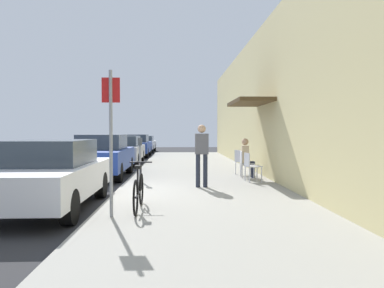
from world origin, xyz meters
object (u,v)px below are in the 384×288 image
object	(u,v)px
parked_car_3	(136,145)
cafe_chair_2	(241,160)
parked_car_0	(50,174)
parked_car_4	(143,144)
street_sign	(111,131)
cafe_chair_1	(245,162)
parked_car_2	(123,150)
cafe_chair_0	(251,165)
bicycle_0	(139,192)
parked_car_1	(102,156)
seated_patron_1	(247,157)
parking_meter	(140,156)
pedestrian_standing	(202,151)

from	to	relation	value
parked_car_3	cafe_chair_2	xyz separation A→B (m)	(4.90, -11.47, -0.12)
parked_car_0	cafe_chair_2	distance (m)	7.07
parked_car_4	street_sign	xyz separation A→B (m)	(1.50, -23.23, 0.96)
street_sign	cafe_chair_1	size ratio (longest dim) A/B	2.99
parked_car_2	parked_car_4	distance (m)	11.21
cafe_chair_0	street_sign	bearing A→B (deg)	-126.62
bicycle_0	cafe_chair_0	xyz separation A→B (m)	(2.97, 4.03, 0.14)
parked_car_3	bicycle_0	size ratio (longest dim) A/B	2.57
street_sign	cafe_chair_2	world-z (taller)	street_sign
parked_car_2	parked_car_1	bearing A→B (deg)	-90.00
bicycle_0	parked_car_0	bearing A→B (deg)	159.13
parked_car_0	parked_car_4	size ratio (longest dim) A/B	1.00
parked_car_3	seated_patron_1	xyz separation A→B (m)	(4.96, -12.28, 0.07)
parking_meter	cafe_chair_1	bearing A→B (deg)	13.56
parked_car_0	parked_car_3	world-z (taller)	parked_car_0
parked_car_0	cafe_chair_1	distance (m)	6.51
parking_meter	street_sign	size ratio (longest dim) A/B	0.51
parking_meter	pedestrian_standing	xyz separation A→B (m)	(1.79, -1.26, 0.23)
cafe_chair_1	street_sign	bearing A→B (deg)	-121.43
parked_car_2	cafe_chair_2	bearing A→B (deg)	-49.12
parking_meter	cafe_chair_2	bearing A→B (deg)	25.73
parked_car_4	cafe_chair_1	bearing A→B (deg)	-74.52
parking_meter	street_sign	distance (m)	4.81
parking_meter	pedestrian_standing	bearing A→B (deg)	-35.24
cafe_chair_0	parking_meter	bearing A→B (deg)	176.93
cafe_chair_2	parked_car_3	bearing A→B (deg)	113.13
parked_car_0	parked_car_1	distance (m)	5.55
parked_car_1	cafe_chair_2	size ratio (longest dim) A/B	5.06
parked_car_3	cafe_chair_1	world-z (taller)	parked_car_3
street_sign	seated_patron_1	xyz separation A→B (m)	(3.46, 5.55, -0.82)
parked_car_1	parked_car_2	distance (m)	5.20
parked_car_1	cafe_chair_1	world-z (taller)	parked_car_1
parked_car_1	parked_car_3	distance (m)	11.01
parked_car_4	parked_car_0	bearing A→B (deg)	-90.00
parked_car_2	parked_car_3	size ratio (longest dim) A/B	1.00
seated_patron_1	parked_car_0	bearing A→B (deg)	-139.19
parked_car_0	cafe_chair_1	size ratio (longest dim) A/B	5.06
cafe_chair_0	pedestrian_standing	bearing A→B (deg)	-145.21
parked_car_3	parked_car_4	bearing A→B (deg)	90.00
pedestrian_standing	parked_car_1	bearing A→B (deg)	135.03
parked_car_0	street_sign	world-z (taller)	street_sign
parked_car_2	pedestrian_standing	bearing A→B (deg)	-68.65
parked_car_1	parked_car_3	xyz separation A→B (m)	(0.00, 11.01, -0.04)
pedestrian_standing	parked_car_3	bearing A→B (deg)	103.09
parked_car_3	parked_car_2	bearing A→B (deg)	-90.00
bicycle_0	seated_patron_1	distance (m)	5.87
parked_car_3	seated_patron_1	bearing A→B (deg)	-68.03
parked_car_3	parking_meter	size ratio (longest dim) A/B	3.33
cafe_chair_2	pedestrian_standing	distance (m)	3.31
parking_meter	cafe_chair_1	distance (m)	3.45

